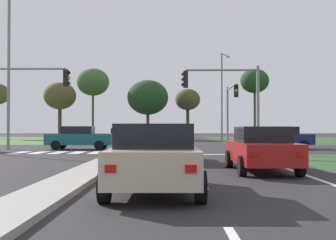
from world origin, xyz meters
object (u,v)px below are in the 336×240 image
object	(u,v)px
car_teal_fifth	(80,138)
treeline_fifth	(188,100)
traffic_signal_far_right	(231,103)
car_navy_eighth	(280,138)
pedestrian_at_median	(140,131)
treeline_fourth	(148,98)
car_white_seventh	(120,136)
car_maroon_second	(127,134)
car_red_third	(261,149)
traffic_signal_near_right	(228,93)
street_lamp_third	(222,92)
treeline_sixth	(255,81)
street_lamp_second	(10,63)
traffic_signal_near_left	(21,92)
treeline_third	(93,82)
car_black_fourth	(166,143)
car_beige_sixth	(155,158)
treeline_second	(60,96)

from	to	relation	value
car_teal_fifth	treeline_fifth	distance (m)	31.62
treeline_fifth	traffic_signal_far_right	bearing A→B (deg)	-83.93
car_navy_eighth	pedestrian_at_median	xyz separation A→B (m)	(-10.70, 10.41, 0.36)
car_teal_fifth	treeline_fourth	size ratio (longest dim) A/B	0.59
car_teal_fifth	car_white_seventh	bearing A→B (deg)	173.24
car_white_seventh	treeline_fourth	distance (m)	15.44
car_maroon_second	car_red_third	size ratio (longest dim) A/B	0.99
car_red_third	car_teal_fifth	distance (m)	18.06
traffic_signal_near_right	treeline_fourth	size ratio (longest dim) A/B	0.65
street_lamp_third	treeline_sixth	distance (m)	9.16
street_lamp_second	treeline_fifth	bearing A→B (deg)	66.40
traffic_signal_near_left	treeline_fourth	distance (m)	32.40
traffic_signal_near_right	treeline_sixth	xyz separation A→B (m)	(7.75, 32.34, 4.16)
treeline_third	treeline_sixth	distance (m)	21.91
car_maroon_second	treeline_fourth	world-z (taller)	treeline_fourth
car_black_fourth	traffic_signal_near_left	bearing A→B (deg)	146.76
car_maroon_second	treeline_third	bearing A→B (deg)	-63.99
street_lamp_third	car_red_third	bearing A→B (deg)	-94.68
treeline_fourth	treeline_fifth	world-z (taller)	treeline_fourth
car_red_third	treeline_fifth	distance (m)	45.75
street_lamp_second	treeline_fourth	distance (m)	28.04
car_beige_sixth	car_navy_eighth	world-z (taller)	car_navy_eighth
car_black_fourth	traffic_signal_far_right	world-z (taller)	traffic_signal_far_right
car_black_fourth	street_lamp_third	size ratio (longest dim) A/B	0.44
car_teal_fifth	treeline_fifth	bearing A→B (deg)	163.93
car_teal_fifth	treeline_fifth	world-z (taller)	treeline_fifth
car_beige_sixth	pedestrian_at_median	xyz separation A→B (m)	(-2.60, 31.43, 0.37)
car_white_seventh	treeline_sixth	bearing A→B (deg)	-136.61
pedestrian_at_median	car_maroon_second	bearing A→B (deg)	100.11
treeline_third	car_red_third	bearing A→B (deg)	-73.03
traffic_signal_far_right	treeline_third	size ratio (longest dim) A/B	0.55
car_navy_eighth	car_beige_sixth	bearing A→B (deg)	158.93
traffic_signal_far_right	treeline_second	size ratio (longest dim) A/B	0.72
traffic_signal_near_left	street_lamp_second	distance (m)	6.07
street_lamp_third	pedestrian_at_median	distance (m)	12.97
treeline_fourth	car_maroon_second	bearing A→B (deg)	-101.91
car_red_third	car_navy_eighth	size ratio (longest dim) A/B	1.03
car_white_seventh	treeline_third	distance (m)	20.03
traffic_signal_near_right	treeline_second	size ratio (longest dim) A/B	0.67
car_navy_eighth	pedestrian_at_median	bearing A→B (deg)	45.79
treeline_fourth	traffic_signal_near_left	bearing A→B (deg)	-99.83
traffic_signal_far_right	treeline_sixth	bearing A→B (deg)	74.03
traffic_signal_near_right	treeline_third	size ratio (longest dim) A/B	0.51
car_black_fourth	treeline_fourth	xyz separation A→B (m)	(-2.77, 37.30, 4.67)
car_navy_eighth	treeline_fifth	bearing A→B (deg)	10.43
traffic_signal_near_right	street_lamp_third	distance (m)	25.24
car_teal_fifth	street_lamp_third	xyz separation A→B (m)	(12.22, 19.55, 4.75)
car_maroon_second	treeline_second	xyz separation A→B (m)	(-9.51, 8.37, 4.83)
car_white_seventh	street_lamp_second	size ratio (longest dim) A/B	0.41
car_teal_fifth	traffic_signal_near_right	xyz separation A→B (m)	(9.57, -5.47, 2.65)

